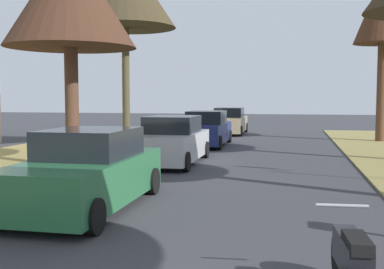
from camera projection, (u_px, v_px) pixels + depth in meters
The scene contains 6 objects.
street_tree_right_far at pixel (384, 9), 22.98m from camera, with size 2.85×2.85×8.41m.
parked_sedan_green at pixel (87, 172), 9.42m from camera, with size 1.95×4.41×1.57m.
parked_sedan_silver at pixel (171, 142), 15.89m from camera, with size 1.95×4.41×1.57m.
parked_sedan_navy at pixel (206, 130), 21.71m from camera, with size 1.95×4.41×1.57m.
parked_sedan_tan at pixel (229, 122), 28.51m from camera, with size 1.95×4.41×1.57m.
parked_motorcycle at pixel (352, 264), 4.94m from camera, with size 0.60×2.05×0.97m.
Camera 1 is at (1.60, -2.22, 2.22)m, focal length 44.42 mm.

